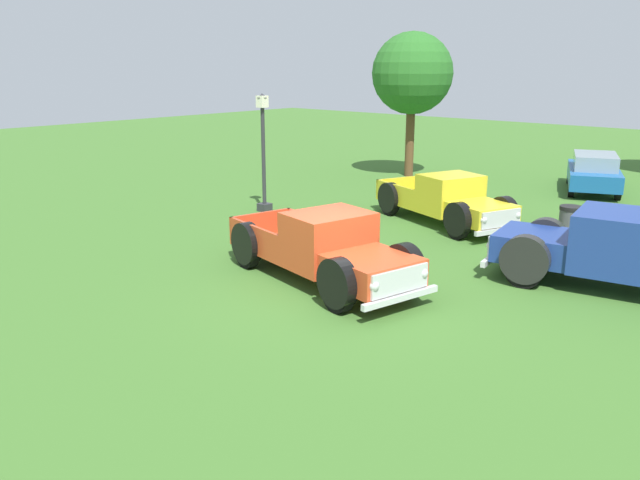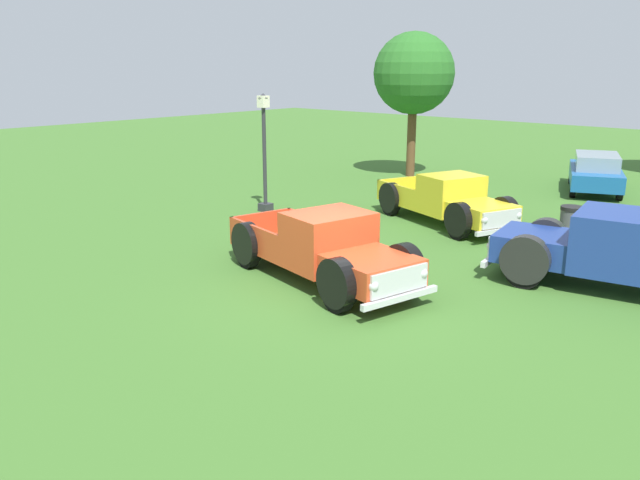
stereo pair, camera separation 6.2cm
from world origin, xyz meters
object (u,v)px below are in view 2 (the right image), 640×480
(pickup_truck_behind_left, at_px, (607,252))
(pickup_truck_foreground, at_px, (330,251))
(pickup_truck_behind_right, at_px, (452,202))
(oak_tree_east, at_px, (414,74))
(lamp_post_near, at_px, (264,151))
(sedan_distant_a, at_px, (596,172))
(trash_can, at_px, (571,224))

(pickup_truck_behind_left, bearing_deg, pickup_truck_foreground, -140.10)
(pickup_truck_behind_right, relative_size, oak_tree_east, 0.88)
(pickup_truck_behind_left, xyz_separation_m, oak_tree_east, (-10.94, 8.86, 3.37))
(lamp_post_near, bearing_deg, pickup_truck_foreground, -32.59)
(sedan_distant_a, height_order, lamp_post_near, lamp_post_near)
(pickup_truck_behind_right, relative_size, lamp_post_near, 1.39)
(pickup_truck_foreground, height_order, pickup_truck_behind_right, pickup_truck_foreground)
(sedan_distant_a, distance_m, oak_tree_east, 7.94)
(pickup_truck_behind_right, bearing_deg, trash_can, 10.64)
(pickup_truck_foreground, relative_size, trash_can, 5.66)
(trash_can, distance_m, oak_tree_east, 11.25)
(lamp_post_near, bearing_deg, sedan_distant_a, 57.15)
(pickup_truck_foreground, height_order, pickup_truck_behind_left, pickup_truck_behind_left)
(trash_can, bearing_deg, lamp_post_near, -161.50)
(lamp_post_near, bearing_deg, pickup_truck_behind_right, 22.90)
(pickup_truck_behind_right, bearing_deg, pickup_truck_foreground, -83.01)
(pickup_truck_behind_right, xyz_separation_m, lamp_post_near, (-5.42, -2.29, 1.23))
(lamp_post_near, xyz_separation_m, oak_tree_east, (-0.31, 8.61, 2.21))
(pickup_truck_behind_right, bearing_deg, sedan_distant_a, 81.25)
(sedan_distant_a, bearing_deg, lamp_post_near, -122.85)
(pickup_truck_foreground, xyz_separation_m, pickup_truck_behind_left, (4.44, 3.71, 0.04))
(pickup_truck_behind_left, bearing_deg, pickup_truck_behind_right, 154.04)
(pickup_truck_behind_right, bearing_deg, lamp_post_near, -157.10)
(pickup_truck_foreground, bearing_deg, pickup_truck_behind_left, 39.90)
(pickup_truck_behind_right, height_order, lamp_post_near, lamp_post_near)
(pickup_truck_behind_left, xyz_separation_m, lamp_post_near, (-10.62, 0.24, 1.15))
(pickup_truck_behind_left, xyz_separation_m, pickup_truck_behind_right, (-5.20, 2.53, -0.08))
(sedan_distant_a, bearing_deg, trash_can, -74.87)
(pickup_truck_behind_left, relative_size, pickup_truck_behind_right, 1.09)
(pickup_truck_foreground, distance_m, pickup_truck_behind_right, 6.29)
(sedan_distant_a, bearing_deg, pickup_truck_behind_left, -69.39)
(pickup_truck_behind_left, height_order, pickup_truck_behind_right, pickup_truck_behind_left)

